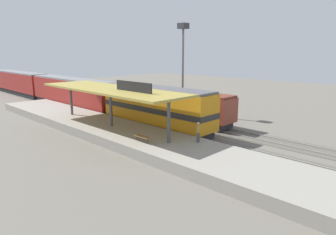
{
  "coord_description": "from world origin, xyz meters",
  "views": [
    {
      "loc": [
        -21.4,
        -24.31,
        8.2
      ],
      "look_at": [
        -1.38,
        -4.78,
        2.0
      ],
      "focal_mm": 31.84,
      "sensor_mm": 36.0,
      "label": 1
    }
  ],
  "objects": [
    {
      "name": "ground_plane",
      "position": [
        2.0,
        0.0,
        0.0
      ],
      "size": [
        120.0,
        120.0,
        0.0
      ],
      "primitive_type": "plane",
      "color": "#666056"
    },
    {
      "name": "track_near",
      "position": [
        0.0,
        0.0,
        0.03
      ],
      "size": [
        3.2,
        110.0,
        0.16
      ],
      "color": "#565249",
      "rests_on": "ground"
    },
    {
      "name": "track_far",
      "position": [
        4.6,
        0.0,
        0.03
      ],
      "size": [
        3.2,
        110.0,
        0.16
      ],
      "color": "#565249",
      "rests_on": "ground"
    },
    {
      "name": "platform",
      "position": [
        -4.6,
        0.0,
        0.45
      ],
      "size": [
        6.0,
        44.0,
        0.9
      ],
      "primitive_type": "cube",
      "color": "gray",
      "rests_on": "ground"
    },
    {
      "name": "station_canopy",
      "position": [
        -4.6,
        -0.09,
        4.53
      ],
      "size": [
        5.2,
        18.0,
        4.7
      ],
      "color": "#47474C",
      "rests_on": "platform"
    },
    {
      "name": "platform_bench",
      "position": [
        -6.0,
        -6.32,
        1.34
      ],
      "size": [
        0.44,
        1.7,
        0.5
      ],
      "color": "#333338",
      "rests_on": "platform"
    },
    {
      "name": "locomotive",
      "position": [
        0.0,
        -1.58,
        2.41
      ],
      "size": [
        2.93,
        14.43,
        4.44
      ],
      "color": "#28282D",
      "rests_on": "track_near"
    },
    {
      "name": "passenger_carriage_front",
      "position": [
        0.0,
        16.42,
        2.31
      ],
      "size": [
        2.9,
        20.0,
        4.24
      ],
      "color": "#28282D",
      "rests_on": "track_near"
    },
    {
      "name": "passenger_carriage_rear",
      "position": [
        0.0,
        37.22,
        2.31
      ],
      "size": [
        2.9,
        20.0,
        4.24
      ],
      "color": "#28282D",
      "rests_on": "track_near"
    },
    {
      "name": "freight_car",
      "position": [
        4.6,
        -1.98,
        1.97
      ],
      "size": [
        2.8,
        12.0,
        3.54
      ],
      "color": "#28282D",
      "rests_on": "track_far"
    },
    {
      "name": "light_mast",
      "position": [
        7.8,
        1.51,
        8.4
      ],
      "size": [
        1.1,
        1.1,
        11.7
      ],
      "color": "slate",
      "rests_on": "ground"
    },
    {
      "name": "person_waiting",
      "position": [
        -2.84,
        -9.64,
        1.85
      ],
      "size": [
        0.34,
        0.34,
        1.71
      ],
      "color": "#4C4C51",
      "rests_on": "platform"
    }
  ]
}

